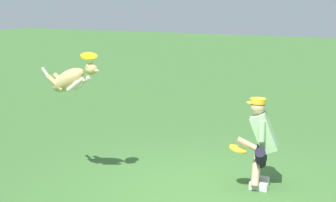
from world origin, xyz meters
TOP-DOWN VIEW (x-y plane):
  - ground_plane at (0.00, 0.00)m, footprint 60.00×60.00m
  - person at (-0.47, -0.70)m, footprint 0.55×0.66m
  - dog at (2.08, 0.27)m, footprint 1.02×0.27m
  - frisbee_flying at (1.76, 0.27)m, footprint 0.25×0.26m
  - frisbee_held at (-0.23, -0.40)m, footprint 0.34×0.35m

SIDE VIEW (x-z plane):
  - ground_plane at x=0.00m, z-range 0.00..0.00m
  - frisbee_held at x=-0.23m, z-range 0.55..0.67m
  - person at x=-0.47m, z-range 0.05..1.34m
  - dog at x=2.08m, z-range 1.25..1.81m
  - frisbee_flying at x=1.76m, z-range 1.82..1.94m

